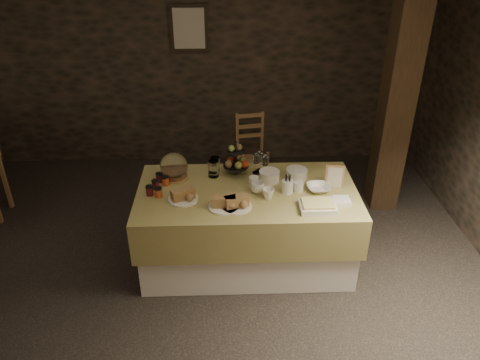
{
  "coord_description": "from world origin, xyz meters",
  "views": [
    {
      "loc": [
        0.25,
        -3.26,
        2.93
      ],
      "look_at": [
        0.37,
        0.2,
        0.96
      ],
      "focal_mm": 35.0,
      "sensor_mm": 36.0,
      "label": 1
    }
  ],
  "objects_px": {
    "chair": "(252,149)",
    "timber_column": "(398,96)",
    "buffet_table": "(247,221)",
    "fruit_stand": "(237,162)"
  },
  "relations": [
    {
      "from": "chair",
      "to": "timber_column",
      "type": "height_order",
      "value": "timber_column"
    },
    {
      "from": "buffet_table",
      "to": "chair",
      "type": "distance_m",
      "value": 1.73
    },
    {
      "from": "buffet_table",
      "to": "fruit_stand",
      "type": "distance_m",
      "value": 0.56
    },
    {
      "from": "buffet_table",
      "to": "chair",
      "type": "height_order",
      "value": "chair"
    },
    {
      "from": "buffet_table",
      "to": "fruit_stand",
      "type": "relative_size",
      "value": 5.74
    },
    {
      "from": "buffet_table",
      "to": "timber_column",
      "type": "distance_m",
      "value": 2.06
    },
    {
      "from": "chair",
      "to": "fruit_stand",
      "type": "distance_m",
      "value": 1.54
    },
    {
      "from": "buffet_table",
      "to": "chair",
      "type": "bearing_deg",
      "value": 85.05
    },
    {
      "from": "buffet_table",
      "to": "fruit_stand",
      "type": "height_order",
      "value": "fruit_stand"
    },
    {
      "from": "buffet_table",
      "to": "timber_column",
      "type": "xyz_separation_m",
      "value": [
        1.6,
        0.98,
        0.85
      ]
    }
  ]
}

